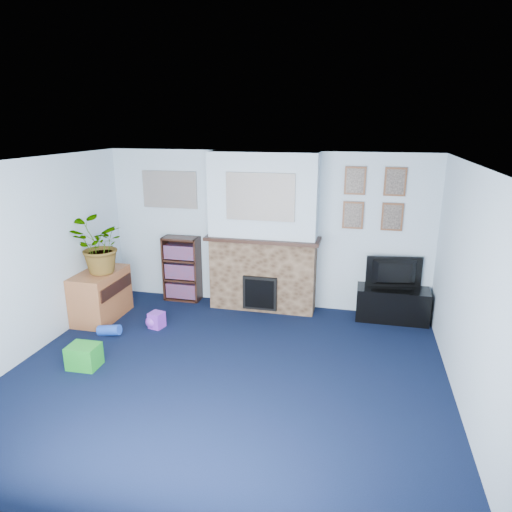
% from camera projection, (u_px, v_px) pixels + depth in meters
% --- Properties ---
extents(floor, '(5.00, 4.50, 0.01)m').
position_uv_depth(floor, '(225.00, 375.00, 5.26)').
color(floor, black).
rests_on(floor, ground).
extents(ceiling, '(5.00, 4.50, 0.01)m').
position_uv_depth(ceiling, '(221.00, 164.00, 4.58)').
color(ceiling, white).
rests_on(ceiling, wall_back).
extents(wall_back, '(5.00, 0.04, 2.40)m').
position_uv_depth(wall_back, '(266.00, 230.00, 7.02)').
color(wall_back, silver).
rests_on(wall_back, ground).
extents(wall_front, '(5.00, 0.04, 2.40)m').
position_uv_depth(wall_front, '(116.00, 392.00, 2.82)').
color(wall_front, silver).
rests_on(wall_front, ground).
extents(wall_left, '(0.04, 4.50, 2.40)m').
position_uv_depth(wall_left, '(23.00, 261.00, 5.46)').
color(wall_left, silver).
rests_on(wall_left, ground).
extents(wall_right, '(0.04, 4.50, 2.40)m').
position_uv_depth(wall_right, '(472.00, 296.00, 4.38)').
color(wall_right, silver).
rests_on(wall_right, ground).
extents(chimney_breast, '(1.72, 0.50, 2.40)m').
position_uv_depth(chimney_breast, '(263.00, 234.00, 6.84)').
color(chimney_breast, brown).
rests_on(chimney_breast, ground).
extents(collage_main, '(1.00, 0.03, 0.68)m').
position_uv_depth(collage_main, '(260.00, 197.00, 6.47)').
color(collage_main, gray).
rests_on(collage_main, chimney_breast).
extents(collage_left, '(0.90, 0.03, 0.58)m').
position_uv_depth(collage_left, '(170.00, 190.00, 7.18)').
color(collage_left, gray).
rests_on(collage_left, wall_back).
extents(portrait_tl, '(0.30, 0.03, 0.40)m').
position_uv_depth(portrait_tl, '(355.00, 181.00, 6.50)').
color(portrait_tl, brown).
rests_on(portrait_tl, wall_back).
extents(portrait_tr, '(0.30, 0.03, 0.40)m').
position_uv_depth(portrait_tr, '(395.00, 182.00, 6.38)').
color(portrait_tr, brown).
rests_on(portrait_tr, wall_back).
extents(portrait_bl, '(0.30, 0.03, 0.40)m').
position_uv_depth(portrait_bl, '(353.00, 215.00, 6.64)').
color(portrait_bl, brown).
rests_on(portrait_bl, wall_back).
extents(portrait_br, '(0.30, 0.03, 0.40)m').
position_uv_depth(portrait_br, '(392.00, 217.00, 6.52)').
color(portrait_br, brown).
rests_on(portrait_br, wall_back).
extents(tv_stand, '(1.02, 0.43, 0.49)m').
position_uv_depth(tv_stand, '(392.00, 305.00, 6.67)').
color(tv_stand, black).
rests_on(tv_stand, ground).
extents(television, '(0.80, 0.22, 0.46)m').
position_uv_depth(television, '(395.00, 273.00, 6.55)').
color(television, black).
rests_on(television, tv_stand).
extents(bookshelf, '(0.58, 0.28, 1.05)m').
position_uv_depth(bookshelf, '(182.00, 270.00, 7.38)').
color(bookshelf, black).
rests_on(bookshelf, ground).
extents(sideboard, '(0.51, 0.92, 0.72)m').
position_uv_depth(sideboard, '(101.00, 296.00, 6.70)').
color(sideboard, '#9C5832').
rests_on(sideboard, ground).
extents(potted_plant, '(0.96, 0.94, 0.81)m').
position_uv_depth(potted_plant, '(97.00, 246.00, 6.43)').
color(potted_plant, '#26661E').
rests_on(potted_plant, sideboard).
extents(mantel_clock, '(0.10, 0.06, 0.14)m').
position_uv_depth(mantel_clock, '(263.00, 233.00, 6.78)').
color(mantel_clock, gold).
rests_on(mantel_clock, chimney_breast).
extents(mantel_candle, '(0.05, 0.05, 0.16)m').
position_uv_depth(mantel_candle, '(280.00, 233.00, 6.72)').
color(mantel_candle, '#B2BFC6').
rests_on(mantel_candle, chimney_breast).
extents(mantel_teddy, '(0.14, 0.14, 0.14)m').
position_uv_depth(mantel_teddy, '(225.00, 231.00, 6.91)').
color(mantel_teddy, slate).
rests_on(mantel_teddy, chimney_breast).
extents(mantel_can, '(0.06, 0.06, 0.12)m').
position_uv_depth(mantel_can, '(312.00, 236.00, 6.63)').
color(mantel_can, purple).
rests_on(mantel_can, chimney_breast).
extents(green_crate, '(0.36, 0.29, 0.28)m').
position_uv_depth(green_crate, '(84.00, 356.00, 5.40)').
color(green_crate, '#198C26').
rests_on(green_crate, ground).
extents(toy_ball, '(0.19, 0.19, 0.19)m').
position_uv_depth(toy_ball, '(152.00, 322.00, 6.44)').
color(toy_ball, purple).
rests_on(toy_ball, ground).
extents(toy_block, '(0.22, 0.22, 0.23)m').
position_uv_depth(toy_block, '(157.00, 320.00, 6.45)').
color(toy_block, purple).
rests_on(toy_block, ground).
extents(toy_tube, '(0.33, 0.15, 0.19)m').
position_uv_depth(toy_tube, '(109.00, 330.00, 6.23)').
color(toy_tube, blue).
rests_on(toy_tube, ground).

